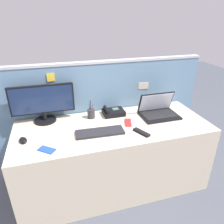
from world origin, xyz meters
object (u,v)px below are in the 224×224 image
Objects in this scene: cell_phone_red_case at (128,123)px; tv_remote at (141,132)px; laptop at (158,110)px; cell_phone_blue_case at (47,150)px; keyboard_main at (100,132)px; desktop_monitor at (43,102)px; pen_cup at (91,113)px; computer_mouse_right_hand at (23,140)px; desk_phone at (113,112)px.

tv_remote is (0.05, -0.22, 0.01)m from cell_phone_red_case.
tv_remote is (-0.31, -0.30, -0.04)m from laptop.
cell_phone_red_case is 1.13× the size of cell_phone_blue_case.
keyboard_main is at bearing -163.84° from laptop.
keyboard_main reaches higher than cell_phone_blue_case.
laptop is at bearing 18.33° from tv_remote.
cell_phone_blue_case is (0.01, -0.52, -0.20)m from desktop_monitor.
keyboard_main reaches higher than tv_remote.
desktop_monitor is 4.43× the size of cell_phone_blue_case.
laptop reaches higher than cell_phone_blue_case.
pen_cup is at bearing 105.60° from tv_remote.
laptop is 1.32m from computer_mouse_right_hand.
cell_phone_red_case is (-0.36, -0.08, -0.05)m from laptop.
laptop is 2.03× the size of pen_cup.
cell_phone_blue_case is at bearing 156.63° from tv_remote.
laptop is 0.47m from desk_phone.
pen_cup is at bearing 163.90° from cell_phone_red_case.
desktop_monitor is 1.16m from laptop.
computer_mouse_right_hand is (-0.18, -0.34, -0.19)m from desktop_monitor.
cell_phone_blue_case is (-0.44, -0.45, -0.04)m from pen_cup.
cell_phone_red_case and cell_phone_blue_case have the same top height.
laptop is 3.76× the size of computer_mouse_right_hand.
desk_phone is 0.91m from computer_mouse_right_hand.
keyboard_main is 2.52× the size of tv_remote.
cell_phone_red_case is at bearing -14.23° from computer_mouse_right_hand.
desktop_monitor is at bearing 171.57° from pen_cup.
desk_phone is at bearing -4.70° from desktop_monitor.
desk_phone is 1.29× the size of tv_remote.
desktop_monitor reaches higher than computer_mouse_right_hand.
pen_cup reaches higher than cell_phone_blue_case.
keyboard_main is at bearing -123.36° from desk_phone.
laptop is 0.69m from pen_cup.
computer_mouse_right_hand is 0.66× the size of cell_phone_red_case.
cell_phone_red_case is (0.31, 0.11, -0.01)m from keyboard_main.
cell_phone_blue_case is at bearing -134.38° from pen_cup.
pen_cup is at bearing 169.34° from laptop.
keyboard_main is 0.33m from cell_phone_red_case.
cell_phone_red_case is at bearing 22.63° from keyboard_main.
cell_phone_blue_case is (-1.13, -0.33, -0.05)m from laptop.
laptop reaches higher than computer_mouse_right_hand.
tv_remote is (0.82, -0.49, -0.19)m from desktop_monitor.
laptop reaches higher than tv_remote.
pen_cup is 1.09× the size of tv_remote.
pen_cup is at bearing -177.39° from desk_phone.
keyboard_main is 3.18× the size of cell_phone_blue_case.
desktop_monitor is 1.39× the size of keyboard_main.
cell_phone_red_case is at bearing -33.08° from cell_phone_blue_case.
pen_cup is (-0.23, -0.01, 0.02)m from desk_phone.
keyboard_main is at bearing -22.23° from computer_mouse_right_hand.
cell_phone_blue_case is (-0.77, -0.24, 0.00)m from cell_phone_red_case.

